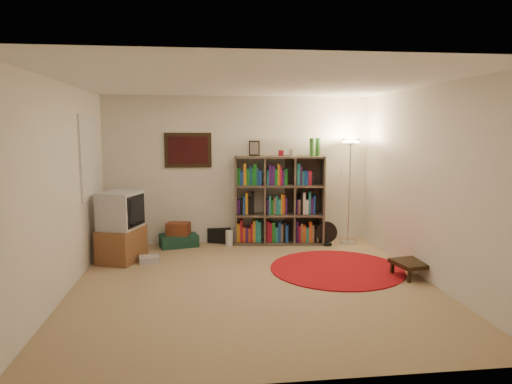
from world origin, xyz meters
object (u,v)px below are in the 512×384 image
Objects in this scene: floor_fan at (327,233)px; suitcase at (179,240)px; tv_stand at (121,228)px; side_table at (413,264)px; floor_lamp at (350,157)px; bookshelf at (278,201)px.

suitcase is at bearing -172.25° from floor_fan.
floor_fan is at bearing -19.08° from suitcase.
tv_stand is at bearing -157.74° from floor_fan.
tv_stand is 4.16m from side_table.
floor_fan is at bearing 27.80° from tv_stand.
side_table is (0.69, -1.76, -0.03)m from floor_fan.
floor_lamp is at bearing 27.94° from tv_stand.
floor_fan is 0.39× the size of tv_stand.
floor_lamp is 3.85m from tv_stand.
floor_lamp reaches higher than tv_stand.
floor_lamp is 3.20m from suitcase.
bookshelf is at bearing 170.96° from floor_lamp.
bookshelf reaches higher than floor_fan.
floor_fan is at bearing -169.78° from floor_lamp.
suitcase is (0.80, 0.76, -0.40)m from tv_stand.
tv_stand is (-3.27, -0.51, 0.30)m from floor_fan.
bookshelf is at bearing 36.21° from tv_stand.
suitcase is (-2.88, 0.17, -1.39)m from floor_lamp.
side_table is (0.28, -1.83, -1.31)m from floor_lamp.
floor_fan is (-0.40, -0.07, -1.29)m from floor_lamp.
bookshelf is 2.61m from tv_stand.
bookshelf is at bearing 174.95° from floor_fan.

